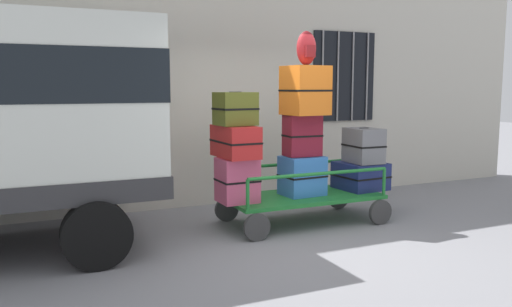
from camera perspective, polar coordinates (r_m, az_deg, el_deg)
ground_plane at (r=6.35m, az=3.22°, el=-9.36°), size 40.00×40.00×0.00m
building_wall at (r=8.17m, az=-4.10°, el=12.06°), size 12.00×0.38×5.00m
luggage_cart at (r=7.00m, az=5.19°, el=-5.11°), size 2.14×1.06×0.38m
cart_railing at (r=6.92m, az=5.23°, el=-2.07°), size 2.04×0.92×0.38m
suitcase_left_bottom at (r=6.50m, az=-2.09°, el=-2.95°), size 0.48×0.45×0.56m
suitcase_left_middle at (r=6.48m, az=-2.30°, el=1.34°), size 0.44×0.74×0.40m
suitcase_left_top at (r=6.45m, az=-2.30°, el=4.97°), size 0.51×0.43×0.42m
suitcase_midleft_bottom at (r=6.95m, az=5.13°, el=-2.45°), size 0.57×0.47×0.53m
suitcase_midleft_middle at (r=6.89m, az=5.14°, el=1.99°), size 0.48×0.31×0.55m
suitcase_midleft_top at (r=6.80m, az=5.47°, el=6.95°), size 0.57×0.54×0.64m
suitcase_center_bottom at (r=7.49m, az=11.47°, el=-2.41°), size 0.66×0.67×0.39m
suitcase_center_middle at (r=7.39m, az=11.80°, el=0.88°), size 0.42×0.53×0.49m
backpack at (r=6.86m, az=5.60°, el=11.49°), size 0.27×0.22×0.44m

